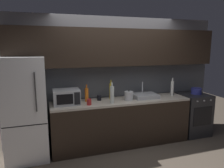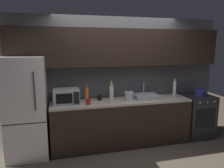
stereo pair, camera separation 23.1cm
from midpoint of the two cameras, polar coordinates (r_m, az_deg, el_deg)
The scene contains 14 objects.
back_wall at distance 4.21m, azimuth 3.17°, elevation 5.14°, with size 4.42×0.44×2.50m.
counter_run at distance 4.18m, azimuth 4.26°, elevation -10.41°, with size 2.68×0.60×0.90m.
refrigerator at distance 3.88m, azimuth -20.71°, elevation -6.04°, with size 0.68×0.69×1.76m.
oven_range at distance 4.95m, azimuth 23.25°, elevation -7.92°, with size 0.60×0.62×0.90m.
microwave at distance 3.83m, azimuth -10.67°, elevation -3.32°, with size 0.46×0.35×0.27m.
sink_basin at distance 4.25m, azimuth 10.83°, elevation -3.29°, with size 0.48×0.38×0.30m.
kettle at distance 4.01m, azimuth 6.33°, elevation -3.31°, with size 0.20×0.17×0.20m.
wine_bottle_orange at distance 3.95m, azimuth -5.24°, elevation -2.81°, with size 0.07×0.07×0.32m.
wine_bottle_yellow at distance 4.10m, azimuth 1.45°, elevation -1.90°, with size 0.06×0.06×0.38m.
wine_bottle_white at distance 4.53m, azimuth 18.08°, elevation -1.24°, with size 0.06×0.06×0.38m.
wine_bottle_clear at distance 3.79m, azimuth 1.61°, elevation -2.88°, with size 0.07×0.07×0.38m.
mug_red at distance 3.73m, azimuth -4.71°, elevation -4.82°, with size 0.08×0.08×0.11m, color #A82323.
mug_dark at distance 4.03m, azimuth -1.81°, elevation -3.73°, with size 0.08×0.08×0.10m, color black.
cooking_pot at distance 4.85m, azimuth 24.12°, elevation -2.04°, with size 0.23×0.23×0.13m.
Camera 2 is at (-1.14, -2.84, 1.92)m, focal length 33.52 mm.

